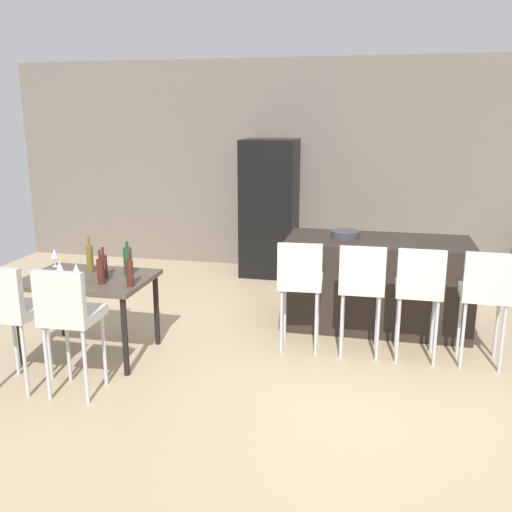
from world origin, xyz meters
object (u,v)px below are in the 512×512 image
at_px(dining_chair_near, 10,307).
at_px(wine_glass_left, 76,269).
at_px(bar_chair_middle, 362,282).
at_px(fruit_bowl, 345,234).
at_px(kitchen_island, 376,283).
at_px(wine_glass_far, 60,267).
at_px(dining_table, 88,286).
at_px(bar_chair_far, 486,290).
at_px(refrigerator, 270,208).
at_px(wine_bottle_right, 90,258).
at_px(wine_bottle_near, 128,261).
at_px(wine_bottle_middle, 101,271).
at_px(wine_bottle_inner, 104,266).
at_px(wine_glass_corner, 55,254).
at_px(wine_bottle_end, 130,273).
at_px(bar_chair_right, 419,286).
at_px(bar_chair_left, 300,278).
at_px(dining_chair_far, 68,312).

distance_m(dining_chair_near, wine_glass_left, 0.67).
height_order(bar_chair_middle, fruit_bowl, bar_chair_middle).
bearing_deg(kitchen_island, fruit_bowl, 173.76).
xyz_separation_m(dining_chair_near, wine_glass_far, (0.07, 0.62, 0.17)).
bearing_deg(fruit_bowl, dining_table, -148.15).
relative_size(bar_chair_far, refrigerator, 0.57).
relative_size(wine_bottle_right, wine_glass_left, 1.99).
distance_m(wine_bottle_near, wine_bottle_middle, 0.32).
bearing_deg(refrigerator, wine_bottle_near, -104.37).
xyz_separation_m(wine_bottle_near, wine_bottle_inner, (-0.18, -0.12, -0.02)).
distance_m(dining_chair_near, wine_bottle_near, 1.10).
xyz_separation_m(dining_chair_near, wine_glass_corner, (-0.24, 1.04, 0.17)).
relative_size(wine_glass_far, refrigerator, 0.09).
relative_size(wine_bottle_right, wine_glass_far, 1.99).
bearing_deg(wine_glass_far, wine_bottle_end, -2.24).
xyz_separation_m(wine_bottle_middle, wine_bottle_inner, (-0.07, 0.18, -0.01)).
distance_m(wine_bottle_right, wine_glass_corner, 0.46).
relative_size(bar_chair_far, wine_bottle_near, 3.32).
relative_size(bar_chair_right, wine_bottle_right, 3.04).
xyz_separation_m(bar_chair_far, fruit_bowl, (-1.26, 0.85, 0.26)).
bearing_deg(kitchen_island, bar_chair_far, -41.40).
distance_m(dining_table, wine_glass_corner, 0.60).
bearing_deg(wine_bottle_end, wine_glass_left, -179.84).
relative_size(wine_bottle_inner, wine_glass_corner, 1.60).
height_order(wine_bottle_near, wine_bottle_end, wine_bottle_near).
distance_m(kitchen_island, wine_bottle_near, 2.54).
xyz_separation_m(kitchen_island, wine_bottle_inner, (-2.39, -1.30, 0.39)).
distance_m(kitchen_island, bar_chair_far, 1.25).
bearing_deg(bar_chair_far, wine_bottle_right, -174.10).
xyz_separation_m(wine_bottle_near, wine_bottle_end, (0.17, -0.31, -0.01)).
bearing_deg(wine_bottle_right, wine_bottle_near, -0.81).
relative_size(bar_chair_left, bar_chair_right, 1.00).
xyz_separation_m(bar_chair_middle, wine_bottle_near, (-2.08, -0.37, 0.17)).
relative_size(kitchen_island, refrigerator, 1.01).
bearing_deg(bar_chair_far, bar_chair_right, -180.00).
height_order(bar_chair_far, wine_bottle_right, wine_bottle_right).
bearing_deg(wine_glass_far, wine_glass_left, -8.95).
xyz_separation_m(bar_chair_left, dining_table, (-1.86, -0.52, -0.04)).
distance_m(wine_bottle_right, wine_bottle_middle, 0.41).
height_order(kitchen_island, wine_bottle_inner, wine_bottle_inner).
relative_size(bar_chair_right, fruit_bowl, 3.54).
xyz_separation_m(bar_chair_left, wine_bottle_middle, (-1.64, -0.67, 0.16)).
bearing_deg(fruit_bowl, wine_bottle_end, -138.04).
bearing_deg(wine_glass_corner, wine_glass_left, -42.48).
xyz_separation_m(bar_chair_right, wine_glass_far, (-3.09, -0.66, 0.17)).
height_order(dining_chair_near, refrigerator, refrigerator).
bearing_deg(dining_chair_far, wine_bottle_near, 85.36).
xyz_separation_m(wine_bottle_inner, fruit_bowl, (2.05, 1.33, 0.11)).
height_order(bar_chair_left, wine_glass_far, bar_chair_left).
height_order(wine_bottle_near, fruit_bowl, wine_bottle_near).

